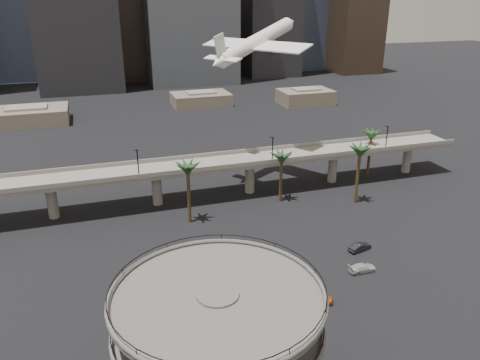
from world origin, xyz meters
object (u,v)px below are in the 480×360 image
object	(u,v)px
overpass	(204,168)
car_b	(360,247)
airborne_jet	(256,42)
car_a	(318,297)
parking_ramp	(219,344)
car_c	(362,268)

from	to	relation	value
overpass	car_b	xyz separation A→B (m)	(21.43, -32.21, -6.59)
airborne_jet	car_b	distance (m)	55.46
airborne_jet	car_a	xyz separation A→B (m)	(-9.76, -56.15, -32.64)
parking_ramp	car_b	bearing A→B (deg)	37.88
car_a	car_c	xyz separation A→B (m)	(11.13, 5.28, -0.09)
car_b	car_c	distance (m)	7.14
airborne_jet	car_a	distance (m)	65.67
parking_ramp	car_a	size ratio (longest dim) A/B	4.76
overpass	car_a	xyz separation A→B (m)	(6.97, -43.80, -6.55)
car_a	car_c	bearing A→B (deg)	-35.28
overpass	airborne_jet	size ratio (longest dim) A/B	4.44
overpass	car_b	bearing A→B (deg)	-56.37
airborne_jet	car_c	bearing A→B (deg)	-121.55
car_b	parking_ramp	bearing A→B (deg)	113.83
overpass	airborne_jet	distance (m)	33.37
overpass	car_b	size ratio (longest dim) A/B	28.63
overpass	airborne_jet	xyz separation A→B (m)	(16.73, 12.35, 26.09)
car_a	car_b	world-z (taller)	car_a
parking_ramp	overpass	size ratio (longest dim) A/B	0.17
airborne_jet	car_a	bearing A→B (deg)	-132.95
parking_ramp	car_a	bearing A→B (deg)	37.26
car_a	car_c	world-z (taller)	car_a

